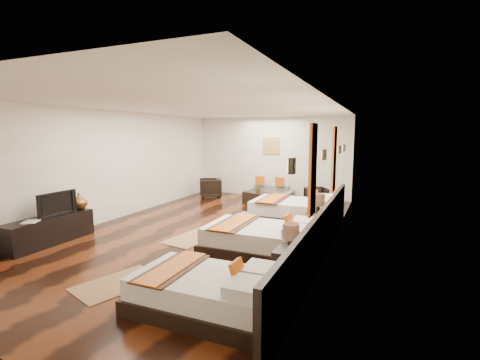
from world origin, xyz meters
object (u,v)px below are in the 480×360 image
at_px(bed_near, 207,292).
at_px(armchair_left, 210,188).
at_px(bed_mid, 264,240).
at_px(table_plant, 258,188).
at_px(tv_console, 49,230).
at_px(figurine, 79,201).
at_px(tv, 54,204).
at_px(sofa, 270,192).
at_px(nightstand_b, 317,224).
at_px(bed_far, 296,211).
at_px(book, 24,222).
at_px(nightstand_a, 290,262).
at_px(coffee_table, 259,199).
at_px(armchair_right, 316,197).

height_order(bed_near, armchair_left, bed_near).
distance_m(bed_mid, armchair_left, 5.83).
relative_size(bed_mid, table_plant, 8.02).
xyz_separation_m(tv_console, figurine, (0.00, 0.77, 0.45)).
xyz_separation_m(tv, sofa, (2.60, 6.08, -0.56)).
xyz_separation_m(nightstand_b, armchair_left, (-4.31, 3.36, -0.01)).
distance_m(nightstand_b, tv_console, 5.48).
bearing_deg(bed_near, bed_far, 89.95).
bearing_deg(book, sofa, 68.47).
bearing_deg(bed_near, book, 172.41).
xyz_separation_m(nightstand_a, sofa, (-2.30, 6.08, -0.08)).
bearing_deg(sofa, bed_far, -57.59).
xyz_separation_m(bed_near, sofa, (-1.55, 7.26, -0.01)).
bearing_deg(coffee_table, nightstand_b, -50.65).
height_order(bed_near, table_plant, bed_near).
height_order(bed_mid, table_plant, bed_mid).
bearing_deg(armchair_left, figurine, -38.76).
height_order(nightstand_b, coffee_table, nightstand_b).
xyz_separation_m(bed_near, figurine, (-4.19, 1.83, 0.49)).
bearing_deg(armchair_right, tv, -155.67).
relative_size(nightstand_a, sofa, 0.55).
relative_size(nightstand_a, coffee_table, 0.90).
xyz_separation_m(bed_near, nightstand_b, (0.75, 3.41, 0.10)).
distance_m(bed_near, nightstand_b, 3.49).
bearing_deg(coffee_table, tv_console, -117.17).
xyz_separation_m(book, armchair_right, (4.30, 6.23, -0.28)).
bearing_deg(nightstand_b, sofa, 120.82).
height_order(tv_console, coffee_table, tv_console).
bearing_deg(armchair_right, bed_far, -121.35).
xyz_separation_m(figurine, armchair_left, (0.64, 4.95, -0.39)).
bearing_deg(bed_far, nightstand_a, -77.88).
xyz_separation_m(bed_far, figurine, (-4.20, -2.84, 0.44)).
height_order(tv, armchair_left, tv).
distance_m(bed_near, tv, 4.34).
xyz_separation_m(bed_mid, tv, (-4.15, -0.97, 0.52)).
distance_m(bed_mid, tv_console, 4.34).
bearing_deg(book, tv_console, 90.00).
xyz_separation_m(tv, coffee_table, (2.60, 5.03, -0.60)).
distance_m(bed_near, coffee_table, 6.40).
xyz_separation_m(nightstand_b, book, (-4.95, -2.85, 0.22)).
bearing_deg(table_plant, nightstand_a, -65.15).
distance_m(nightstand_a, figurine, 5.00).
height_order(book, figurine, figurine).
bearing_deg(coffee_table, tv, -117.28).
relative_size(armchair_left, coffee_table, 0.74).
xyz_separation_m(nightstand_a, armchair_left, (-4.31, 5.59, 0.02)).
bearing_deg(bed_far, figurine, -145.96).
relative_size(figurine, armchair_right, 0.56).
xyz_separation_m(tv, figurine, (-0.05, 0.65, -0.07)).
bearing_deg(bed_near, sofa, 102.03).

